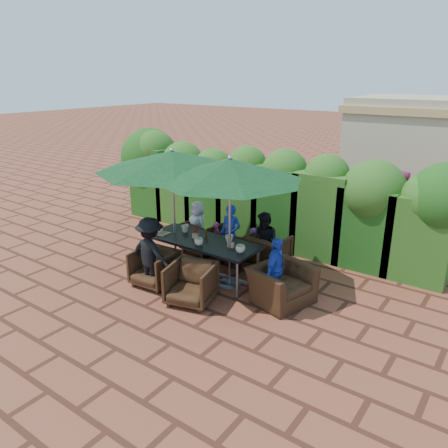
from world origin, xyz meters
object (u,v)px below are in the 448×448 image
Objects in this scene: dining_table at (203,244)px; chair_near_right at (191,282)px; chair_far_left at (202,235)px; chair_far_right at (267,250)px; chair_far_mid at (235,245)px; umbrella_left at (172,161)px; chair_end_right at (282,279)px; umbrella_right at (230,170)px; chair_near_left at (154,266)px.

dining_table is 2.93× the size of chair_near_right.
chair_far_left is 1.65m from chair_far_right.
chair_far_left is 1.10× the size of chair_far_mid.
chair_far_mid is (0.80, 1.01, -1.87)m from umbrella_left.
chair_far_right reaches higher than chair_far_mid.
chair_far_right is 1.40m from chair_end_right.
umbrella_left is at bearing 179.00° from umbrella_right.
umbrella_left reaches higher than chair_far_mid.
chair_near_left is (-1.35, -1.87, -0.02)m from chair_far_right.
chair_far_mid is 0.77m from chair_far_right.
chair_far_left is at bearing -16.40° from chair_far_mid.
chair_far_right is 2.03m from chair_near_right.
chair_far_left reaches higher than chair_near_left.
chair_end_right is (1.69, -1.04, 0.09)m from chair_far_mid.
chair_near_right reaches higher than chair_near_left.
chair_far_left is at bearing 94.47° from umbrella_left.
chair_far_mid is 0.69× the size of chair_end_right.
umbrella_right is at bearing 100.69° from chair_far_mid.
umbrella_right is 2.10m from chair_far_right.
chair_far_mid is 0.86× the size of chair_far_right.
umbrella_right is 3.49× the size of chair_near_left.
umbrella_right is at bearing -1.00° from umbrella_left.
chair_far_left is 0.98× the size of chair_near_right.
umbrella_left is 2.40m from chair_near_right.
chair_far_left is 1.02× the size of chair_near_left.
chair_end_right is at bearing -0.65° from umbrella_left.
umbrella_right is 3.79× the size of chair_far_mid.
dining_table is 1.67m from umbrella_right.
chair_far_left is 2.75m from chair_end_right.
chair_near_left is at bearing 58.10° from chair_far_right.
chair_end_right reaches higher than chair_far_right.
chair_near_right reaches higher than chair_far_mid.
chair_far_mid is 0.92× the size of chair_near_left.
umbrella_left is 3.06m from chair_end_right.
chair_end_right is (2.27, 0.82, 0.06)m from chair_near_left.
umbrella_left is 2.03m from chair_near_left.
umbrella_left is at bearing 100.32° from chair_near_left.
chair_near_right is at bearing 83.73° from chair_far_mid.
chair_far_mid is at bearing -173.74° from chair_far_left.
umbrella_left is at bearing 33.34° from chair_far_mid.
chair_near_left is (-1.15, -0.82, -1.84)m from umbrella_right.
chair_far_mid is (-0.57, 1.03, -1.87)m from umbrella_right.
umbrella_left is at bearing 104.92° from chair_end_right.
umbrella_left reaches higher than chair_far_right.
chair_end_right reaches higher than chair_near_left.
dining_table is 1.03m from chair_near_left.
chair_far_right is at bearing 79.39° from umbrella_right.
umbrella_left is 1.37m from umbrella_right.
chair_far_mid is at bearing 85.62° from dining_table.
chair_far_left is 0.88m from chair_far_mid.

